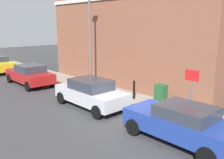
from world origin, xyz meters
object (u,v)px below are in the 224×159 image
Objects in this scene: lamppost at (90,38)px; car_blue at (181,123)px; car_red at (30,74)px; street_sign at (191,89)px; car_silver at (91,93)px; bollard_near_cabinet at (134,89)px; utility_cabinet at (161,97)px.

car_blue is at bearing -105.80° from lamppost.
car_red is 0.76× the size of lamppost.
car_blue is at bearing -162.22° from street_sign.
street_sign is at bearing -171.53° from car_red.
car_red is (-0.10, 6.70, -0.02)m from car_silver.
car_red is 1.90× the size of street_sign.
bollard_near_cabinet is (2.34, -0.86, -0.06)m from car_silver.
bollard_near_cabinet is 0.18× the size of lamppost.
car_silver is (0.07, 5.26, 0.02)m from car_blue.
car_blue is 11.96m from car_red.
car_blue is 3.94× the size of bollard_near_cabinet.
utility_cabinet is 1.84m from bollard_near_cabinet.
utility_cabinet is 0.20× the size of lamppost.
car_red is at bearing 120.49° from lamppost.
car_red is at bearing 97.08° from street_sign.
street_sign is at bearing -104.41° from bollard_near_cabinet.
car_blue reaches higher than bollard_near_cabinet.
street_sign is (1.40, 0.45, 0.92)m from car_blue.
street_sign is 0.40× the size of lamppost.
bollard_near_cabinet is at bearing 75.59° from street_sign.
bollard_near_cabinet is at bearing -109.75° from car_silver.
car_silver is at bearing 129.67° from utility_cabinet.
street_sign is (1.43, -11.51, 0.92)m from car_red.
street_sign is at bearing -71.42° from car_blue.
street_sign is 7.81m from lamppost.
car_silver is 3.98× the size of bollard_near_cabinet.
car_red is 7.95m from bollard_near_cabinet.
car_blue is 3.56× the size of utility_cabinet.
car_blue is 0.99× the size of car_silver.
lamppost is at bearing 92.12° from bollard_near_cabinet.
car_silver is at bearing -177.72° from car_red.
car_blue reaches higher than utility_cabinet.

